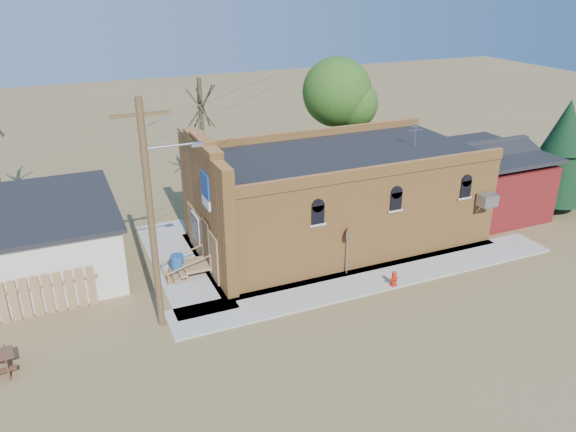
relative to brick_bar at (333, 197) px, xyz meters
name	(u,v)px	position (x,y,z in m)	size (l,w,h in m)	color
ground	(357,295)	(-1.64, -5.49, -2.34)	(120.00, 120.00, 0.00)	brown
sidewalk_south	(376,278)	(-0.14, -4.59, -2.30)	(19.00, 2.20, 0.08)	#9E9991
sidewalk_west	(180,262)	(-7.94, 0.51, -2.30)	(2.60, 10.00, 0.08)	#9E9991
brick_bar	(333,197)	(0.00, 0.00, 0.00)	(16.40, 7.97, 6.30)	#B67737
red_shed	(485,174)	(9.86, 0.01, -0.07)	(5.40, 6.40, 4.30)	#5D150F
wood_fence	(31,297)	(-14.44, -1.69, -1.44)	(5.20, 0.10, 1.80)	olive
utility_pole	(152,213)	(-9.79, -4.29, 2.43)	(3.12, 0.26, 9.00)	#462F1C
tree_bare_near	(201,105)	(-4.64, 7.51, 3.62)	(2.80, 2.80, 7.65)	#4D402C
tree_leafy	(337,92)	(4.36, 8.01, 3.59)	(4.40, 4.40, 8.15)	#4D402C
evergreen_tree	(562,148)	(13.86, -1.49, 1.37)	(3.60, 3.60, 6.50)	#4D402C
fire_hydrant	(394,278)	(0.20, -5.50, -1.91)	(0.41, 0.40, 0.71)	#AC1E09
stop_sign	(348,239)	(-1.18, -3.69, -0.49)	(0.47, 0.49, 2.30)	gray
trash_barrel	(177,264)	(-8.31, -0.57, -1.80)	(0.60, 0.60, 0.92)	navy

